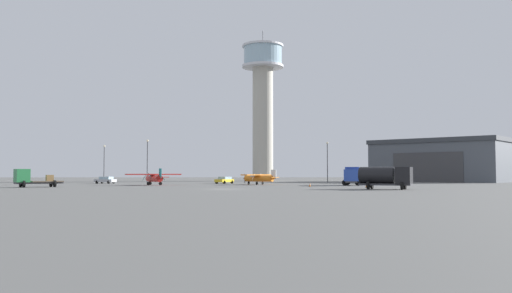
{
  "coord_description": "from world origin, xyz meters",
  "views": [
    {
      "loc": [
        2.33,
        -68.77,
        2.03
      ],
      "look_at": [
        4.45,
        19.59,
        6.47
      ],
      "focal_mm": 37.49,
      "sensor_mm": 36.0,
      "label": 1
    }
  ],
  "objects_px": {
    "light_post_east": "(327,158)",
    "truck_flatbed_green": "(31,178)",
    "car_silver": "(106,180)",
    "car_yellow": "(224,180)",
    "light_post_centre": "(104,160)",
    "truck_fuel_tanker_black": "(385,176)",
    "light_post_west": "(147,157)",
    "airplane_orange": "(259,178)",
    "control_tower": "(263,96)",
    "truck_box_blue": "(353,175)",
    "traffic_cone_near_right": "(367,185)",
    "traffic_cone_near_left": "(310,185)",
    "airplane_red": "(154,177)"
  },
  "relations": [
    {
      "from": "truck_flatbed_green",
      "to": "airplane_orange",
      "type": "bearing_deg",
      "value": 172.09
    },
    {
      "from": "airplane_orange",
      "to": "truck_flatbed_green",
      "type": "xyz_separation_m",
      "value": [
        -33.8,
        -16.83,
        0.03
      ]
    },
    {
      "from": "light_post_centre",
      "to": "traffic_cone_near_left",
      "type": "height_order",
      "value": "light_post_centre"
    },
    {
      "from": "truck_flatbed_green",
      "to": "traffic_cone_near_right",
      "type": "xyz_separation_m",
      "value": [
        48.63,
        -2.21,
        -0.98
      ]
    },
    {
      "from": "truck_flatbed_green",
      "to": "light_post_centre",
      "type": "relative_size",
      "value": 0.8
    },
    {
      "from": "light_post_east",
      "to": "truck_flatbed_green",
      "type": "bearing_deg",
      "value": -142.36
    },
    {
      "from": "airplane_orange",
      "to": "car_yellow",
      "type": "bearing_deg",
      "value": -21.66
    },
    {
      "from": "truck_flatbed_green",
      "to": "car_silver",
      "type": "relative_size",
      "value": 1.5
    },
    {
      "from": "control_tower",
      "to": "airplane_red",
      "type": "xyz_separation_m",
      "value": [
        -20.39,
        -50.49,
        -21.52
      ]
    },
    {
      "from": "traffic_cone_near_right",
      "to": "car_silver",
      "type": "bearing_deg",
      "value": 146.74
    },
    {
      "from": "truck_box_blue",
      "to": "light_post_west",
      "type": "bearing_deg",
      "value": -105.2
    },
    {
      "from": "truck_flatbed_green",
      "to": "traffic_cone_near_left",
      "type": "distance_m",
      "value": 41.2
    },
    {
      "from": "car_silver",
      "to": "light_post_east",
      "type": "relative_size",
      "value": 0.5
    },
    {
      "from": "control_tower",
      "to": "truck_flatbed_green",
      "type": "relative_size",
      "value": 6.02
    },
    {
      "from": "car_silver",
      "to": "traffic_cone_near_left",
      "type": "distance_m",
      "value": 44.57
    },
    {
      "from": "traffic_cone_near_right",
      "to": "truck_flatbed_green",
      "type": "bearing_deg",
      "value": 177.4
    },
    {
      "from": "airplane_orange",
      "to": "light_post_centre",
      "type": "relative_size",
      "value": 0.98
    },
    {
      "from": "car_yellow",
      "to": "light_post_west",
      "type": "distance_m",
      "value": 19.02
    },
    {
      "from": "control_tower",
      "to": "light_post_west",
      "type": "distance_m",
      "value": 42.35
    },
    {
      "from": "airplane_red",
      "to": "truck_fuel_tanker_black",
      "type": "height_order",
      "value": "truck_fuel_tanker_black"
    },
    {
      "from": "control_tower",
      "to": "truck_fuel_tanker_black",
      "type": "relative_size",
      "value": 5.98
    },
    {
      "from": "airplane_red",
      "to": "light_post_west",
      "type": "distance_m",
      "value": 22.44
    },
    {
      "from": "truck_fuel_tanker_black",
      "to": "traffic_cone_near_right",
      "type": "bearing_deg",
      "value": 119.06
    },
    {
      "from": "truck_box_blue",
      "to": "light_post_east",
      "type": "xyz_separation_m",
      "value": [
        0.07,
        27.25,
        3.58
      ]
    },
    {
      "from": "truck_flatbed_green",
      "to": "car_silver",
      "type": "distance_m",
      "value": 27.45
    },
    {
      "from": "airplane_red",
      "to": "light_post_centre",
      "type": "relative_size",
      "value": 1.09
    },
    {
      "from": "truck_box_blue",
      "to": "control_tower",
      "type": "bearing_deg",
      "value": -149.78
    },
    {
      "from": "car_yellow",
      "to": "light_post_west",
      "type": "relative_size",
      "value": 0.5
    },
    {
      "from": "airplane_red",
      "to": "car_yellow",
      "type": "relative_size",
      "value": 1.98
    },
    {
      "from": "truck_fuel_tanker_black",
      "to": "truck_box_blue",
      "type": "bearing_deg",
      "value": 116.12
    },
    {
      "from": "truck_flatbed_green",
      "to": "light_post_east",
      "type": "relative_size",
      "value": 0.75
    },
    {
      "from": "light_post_centre",
      "to": "control_tower",
      "type": "bearing_deg",
      "value": 29.1
    },
    {
      "from": "control_tower",
      "to": "truck_fuel_tanker_black",
      "type": "bearing_deg",
      "value": -80.28
    },
    {
      "from": "truck_fuel_tanker_black",
      "to": "light_post_east",
      "type": "distance_m",
      "value": 49.44
    },
    {
      "from": "light_post_east",
      "to": "traffic_cone_near_left",
      "type": "relative_size",
      "value": 16.25
    },
    {
      "from": "control_tower",
      "to": "light_post_centre",
      "type": "distance_m",
      "value": 45.65
    },
    {
      "from": "car_yellow",
      "to": "light_post_centre",
      "type": "relative_size",
      "value": 0.55
    },
    {
      "from": "light_post_centre",
      "to": "traffic_cone_near_right",
      "type": "relative_size",
      "value": 13.65
    },
    {
      "from": "car_silver",
      "to": "car_yellow",
      "type": "xyz_separation_m",
      "value": [
        23.41,
        -0.94,
        0.0
      ]
    },
    {
      "from": "control_tower",
      "to": "truck_box_blue",
      "type": "height_order",
      "value": "control_tower"
    },
    {
      "from": "traffic_cone_near_right",
      "to": "control_tower",
      "type": "bearing_deg",
      "value": 100.77
    },
    {
      "from": "light_post_east",
      "to": "light_post_centre",
      "type": "height_order",
      "value": "light_post_east"
    },
    {
      "from": "truck_flatbed_green",
      "to": "truck_box_blue",
      "type": "bearing_deg",
      "value": 158.04
    },
    {
      "from": "truck_fuel_tanker_black",
      "to": "light_post_west",
      "type": "bearing_deg",
      "value": 157.16
    },
    {
      "from": "truck_fuel_tanker_black",
      "to": "airplane_orange",
      "type": "bearing_deg",
      "value": 145.53
    },
    {
      "from": "light_post_east",
      "to": "airplane_red",
      "type": "bearing_deg",
      "value": -143.15
    },
    {
      "from": "airplane_orange",
      "to": "car_yellow",
      "type": "height_order",
      "value": "airplane_orange"
    },
    {
      "from": "truck_flatbed_green",
      "to": "car_yellow",
      "type": "height_order",
      "value": "truck_flatbed_green"
    },
    {
      "from": "airplane_orange",
      "to": "car_yellow",
      "type": "relative_size",
      "value": 1.79
    },
    {
      "from": "airplane_red",
      "to": "airplane_orange",
      "type": "distance_m",
      "value": 18.45
    }
  ]
}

